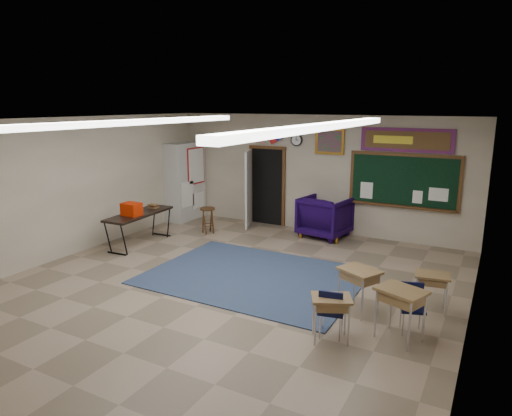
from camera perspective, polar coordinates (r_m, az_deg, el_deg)
The scene contains 24 objects.
floor at distance 8.40m, azimuth -4.14°, elevation -10.05°, with size 9.00×9.00×0.00m, color gray.
back_wall at distance 11.90m, azimuth 7.51°, elevation 4.25°, with size 8.00×0.04×3.00m, color beige.
left_wall at distance 10.61m, azimuth -22.82°, elevation 2.29°, with size 0.04×9.00×3.00m, color beige.
right_wall at distance 6.73m, azimuth 25.74°, elevation -3.69°, with size 0.04×9.00×3.00m, color beige.
ceiling at distance 7.74m, azimuth -4.51°, elevation 10.86°, with size 8.00×9.00×0.04m, color beige.
area_rug at distance 8.94m, azimuth -0.26°, elevation -8.50°, with size 4.00×3.00×0.02m, color #2F3E5A.
fluorescent_strips at distance 7.74m, azimuth -4.50°, elevation 10.41°, with size 3.86×6.00×0.10m, color white, non-canonical shape.
doorway at distance 12.45m, azimuth 0.74°, elevation 2.68°, with size 1.10×0.89×2.16m.
chalkboard at distance 11.28m, azimuth 17.92°, elevation 3.07°, with size 2.55×0.14×1.30m.
bulletin_board at distance 11.17m, azimuth 18.28°, elevation 8.06°, with size 2.10×0.05×0.55m.
framed_art_print at distance 11.65m, azimuth 9.19°, elevation 8.23°, with size 0.75×0.05×0.65m.
wall_clock at distance 11.98m, azimuth 5.09°, elevation 8.46°, with size 0.32×0.05×0.32m.
wall_flags at distance 12.31m, azimuth 1.38°, elevation 9.24°, with size 1.16×0.06×0.70m, color red, non-canonical shape.
storage_cabinet at distance 13.20m, azimuth -8.82°, elevation 3.30°, with size 0.59×1.25×2.20m.
wingback_armchair at distance 11.54m, azimuth 8.62°, elevation -1.07°, with size 1.09×1.12×1.02m, color black.
student_chair_reading at distance 11.79m, azimuth 6.30°, elevation -1.21°, with size 0.41×0.41×0.82m, color black, non-canonical shape.
student_chair_desk_a at distance 6.76m, azimuth 9.43°, elevation -12.70°, with size 0.37×0.37×0.75m, color black, non-canonical shape.
student_chair_desk_b at distance 7.14m, azimuth 18.96°, elevation -11.91°, with size 0.36×0.36×0.72m, color black, non-canonical shape.
student_desk_front_left at distance 7.53m, azimuth 12.70°, elevation -9.78°, with size 0.75×0.68×0.73m.
student_desk_front_right at distance 7.93m, azimuth 21.05°, elevation -9.59°, with size 0.59×0.48×0.63m.
student_desk_back_left at distance 6.65m, azimuth 9.33°, elevation -13.19°, with size 0.67×0.61×0.66m.
student_desk_back_right at distance 6.86m, azimuth 17.56°, elevation -12.25°, with size 0.76×0.67×0.76m.
folding_table at distance 11.12m, azimuth -14.34°, elevation -2.35°, with size 0.74×1.89×1.06m.
wooden_stool at distance 11.79m, azimuth -6.04°, elevation -1.52°, with size 0.38×0.38×0.67m.
Camera 1 is at (4.21, -6.49, 3.28)m, focal length 32.00 mm.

